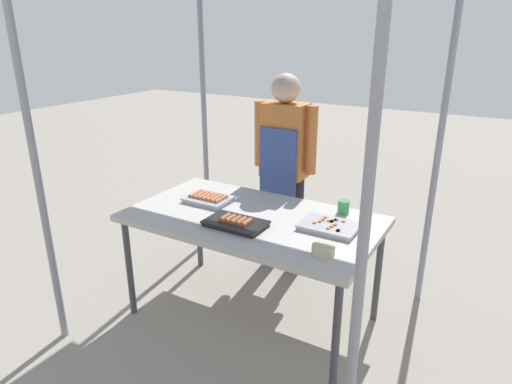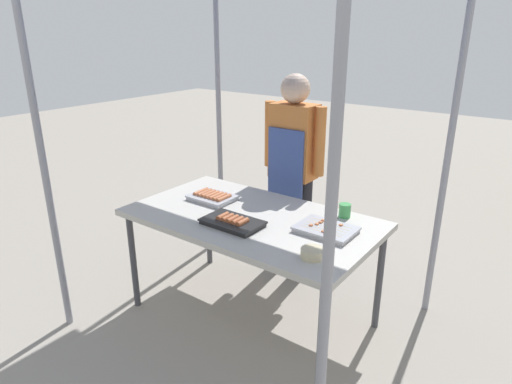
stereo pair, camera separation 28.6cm
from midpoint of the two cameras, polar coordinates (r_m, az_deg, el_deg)
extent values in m
plane|color=gray|center=(3.25, 2.07, -15.39)|extent=(18.00, 18.00, 0.00)
cube|color=#B7B2A8|center=(2.89, 2.25, -3.50)|extent=(1.60, 0.90, 0.04)
cylinder|color=#3F3F44|center=(3.24, -12.87, -8.62)|extent=(0.04, 0.04, 0.71)
cylinder|color=#3F3F44|center=(2.48, 11.74, -18.52)|extent=(0.04, 0.04, 0.71)
cylinder|color=#3F3F44|center=(3.73, -3.88, -4.15)|extent=(0.04, 0.04, 0.71)
cylinder|color=#3F3F44|center=(3.09, 18.03, -10.64)|extent=(0.04, 0.04, 0.71)
cylinder|color=gray|center=(2.89, -22.99, 3.97)|extent=(0.04, 0.04, 2.32)
cylinder|color=gray|center=(1.66, 14.21, -6.46)|extent=(0.04, 0.04, 2.32)
cylinder|color=gray|center=(3.92, -2.63, 9.43)|extent=(0.04, 0.04, 2.32)
cylinder|color=gray|center=(3.13, 25.73, 4.70)|extent=(0.04, 0.04, 2.32)
cube|color=#ADADB2|center=(3.14, -2.99, -0.88)|extent=(0.30, 0.22, 0.02)
cube|color=#ADADB2|center=(3.14, -2.99, -0.61)|extent=(0.31, 0.23, 0.01)
cylinder|color=#B7663D|center=(3.20, -4.48, -0.04)|extent=(0.03, 0.13, 0.03)
cylinder|color=#B7663D|center=(3.18, -3.99, -0.17)|extent=(0.03, 0.13, 0.03)
cylinder|color=#B7663D|center=(3.16, -3.50, -0.30)|extent=(0.03, 0.13, 0.03)
cylinder|color=#B7663D|center=(3.14, -3.00, -0.43)|extent=(0.03, 0.13, 0.03)
cylinder|color=#B7663D|center=(3.11, -2.49, -0.57)|extent=(0.03, 0.13, 0.03)
cylinder|color=#B7663D|center=(3.09, -1.97, -0.71)|extent=(0.03, 0.13, 0.03)
cylinder|color=#B7663D|center=(3.07, -1.45, -0.85)|extent=(0.03, 0.13, 0.03)
cube|color=#ADADB2|center=(2.71, 11.88, -4.87)|extent=(0.33, 0.24, 0.02)
cube|color=#ADADB2|center=(2.70, 11.90, -4.57)|extent=(0.34, 0.25, 0.01)
cylinder|color=tan|center=(2.64, 11.24, -5.02)|extent=(0.26, 0.01, 0.01)
cube|color=#B7663D|center=(2.61, 12.81, -5.43)|extent=(0.02, 0.02, 0.02)
cube|color=#B7663D|center=(2.61, 12.86, -5.44)|extent=(0.02, 0.02, 0.02)
cube|color=#B7663D|center=(2.63, 11.63, -5.12)|extent=(0.02, 0.02, 0.02)
cylinder|color=tan|center=(2.67, 11.58, -4.75)|extent=(0.26, 0.01, 0.01)
cube|color=#B7663D|center=(2.66, 12.08, -4.88)|extent=(0.02, 0.02, 0.02)
cube|color=#B7663D|center=(2.70, 10.02, -4.35)|extent=(0.02, 0.02, 0.02)
cylinder|color=tan|center=(2.70, 11.91, -4.49)|extent=(0.26, 0.01, 0.01)
cube|color=#B7663D|center=(2.69, 12.61, -4.67)|extent=(0.02, 0.02, 0.02)
cube|color=#B7663D|center=(2.72, 10.73, -4.19)|extent=(0.02, 0.02, 0.02)
cylinder|color=tan|center=(2.73, 12.23, -4.23)|extent=(0.26, 0.01, 0.01)
cube|color=#B7663D|center=(2.74, 11.89, -4.14)|extent=(0.02, 0.02, 0.02)
cube|color=#B7663D|center=(2.75, 11.17, -3.96)|extent=(0.02, 0.02, 0.02)
cube|color=#B7663D|center=(2.73, 12.25, -4.23)|extent=(0.02, 0.02, 0.02)
cube|color=#B7663D|center=(2.73, 12.25, -4.24)|extent=(0.02, 0.02, 0.02)
cylinder|color=tan|center=(2.76, 12.54, -3.98)|extent=(0.26, 0.01, 0.01)
cube|color=#B7663D|center=(2.76, 12.86, -4.06)|extent=(0.02, 0.02, 0.02)
cube|color=#B7663D|center=(2.78, 11.46, -3.70)|extent=(0.02, 0.02, 0.02)
cube|color=#B7663D|center=(2.76, 12.70, -4.02)|extent=(0.02, 0.02, 0.02)
cube|color=#B7663D|center=(2.74, 13.70, -4.27)|extent=(0.02, 0.02, 0.02)
cube|color=black|center=(2.74, -0.02, -4.09)|extent=(0.36, 0.21, 0.02)
cube|color=black|center=(2.74, -0.02, -3.79)|extent=(0.37, 0.23, 0.01)
cylinder|color=#9E512D|center=(2.78, -1.31, -3.19)|extent=(0.04, 0.10, 0.04)
cylinder|color=#9E512D|center=(2.75, -0.67, -3.37)|extent=(0.04, 0.10, 0.04)
cylinder|color=#9E512D|center=(2.73, -0.02, -3.57)|extent=(0.04, 0.10, 0.04)
cylinder|color=#9E512D|center=(2.71, 0.64, -3.76)|extent=(0.04, 0.10, 0.04)
cylinder|color=#9E512D|center=(2.69, 1.31, -3.95)|extent=(0.04, 0.10, 0.04)
cylinder|color=#BFB28C|center=(2.41, 10.61, -7.73)|extent=(0.13, 0.13, 0.05)
cylinder|color=#3F994C|center=(2.93, 13.97, -2.35)|extent=(0.08, 0.08, 0.09)
cylinder|color=black|center=(3.69, 5.29, -3.72)|extent=(0.12, 0.12, 0.80)
cylinder|color=black|center=(3.59, 8.29, -4.54)|extent=(0.12, 0.12, 0.80)
cube|color=#CC7233|center=(3.42, 7.24, 6.36)|extent=(0.34, 0.20, 0.57)
cube|color=#384C8C|center=(3.36, 6.21, 3.67)|extent=(0.30, 0.02, 0.51)
cylinder|color=#CC7233|center=(3.52, 4.12, 7.34)|extent=(0.08, 0.08, 0.51)
cylinder|color=#CC7233|center=(3.32, 10.58, 6.24)|extent=(0.08, 0.08, 0.51)
sphere|color=#D8B293|center=(3.35, 7.53, 12.87)|extent=(0.22, 0.22, 0.22)
camera|label=1|loc=(0.14, -87.14, 1.05)|focal=31.51mm
camera|label=2|loc=(0.14, 92.86, -1.05)|focal=31.51mm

